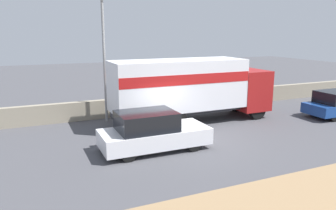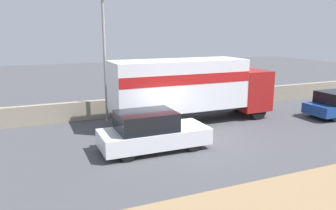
# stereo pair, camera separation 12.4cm
# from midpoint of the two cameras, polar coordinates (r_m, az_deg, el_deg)

# --- Properties ---
(ground_plane) EXTENTS (80.00, 80.00, 0.00)m
(ground_plane) POSITION_cam_midpoint_polar(r_m,az_deg,el_deg) (14.31, 0.88, -6.76)
(ground_plane) COLOR #47474C
(stone_wall_backdrop) EXTENTS (60.00, 0.35, 1.04)m
(stone_wall_backdrop) POSITION_cam_midpoint_polar(r_m,az_deg,el_deg) (19.18, -6.03, -0.19)
(stone_wall_backdrop) COLOR gray
(stone_wall_backdrop) RESTS_ON ground_plane
(street_lamp) EXTENTS (0.56, 0.28, 6.56)m
(street_lamp) POSITION_cam_midpoint_polar(r_m,az_deg,el_deg) (17.46, -11.30, 9.35)
(street_lamp) COLOR gray
(street_lamp) RESTS_ON ground_plane
(box_truck) EXTENTS (8.75, 2.44, 3.35)m
(box_truck) POSITION_cam_midpoint_polar(r_m,az_deg,el_deg) (17.34, 3.58, 3.37)
(box_truck) COLOR maroon
(box_truck) RESTS_ON ground_plane
(car_hatchback) EXTENTS (4.44, 1.87, 1.64)m
(car_hatchback) POSITION_cam_midpoint_polar(r_m,az_deg,el_deg) (13.36, -3.08, -4.64)
(car_hatchback) COLOR silver
(car_hatchback) RESTS_ON ground_plane
(pedestrian) EXTENTS (0.39, 0.39, 1.78)m
(pedestrian) POSITION_cam_midpoint_polar(r_m,az_deg,el_deg) (21.82, 13.51, 2.17)
(pedestrian) COLOR #1E1E2D
(pedestrian) RESTS_ON ground_plane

